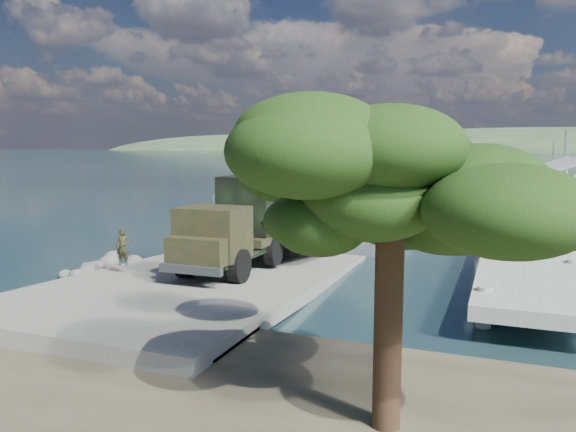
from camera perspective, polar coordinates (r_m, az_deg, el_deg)
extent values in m
plane|color=#173337|center=(25.17, -7.70, -6.79)|extent=(1400.00, 1400.00, 0.00)
cube|color=gray|center=(24.26, -8.86, -6.73)|extent=(10.00, 18.00, 0.50)
cube|color=#98988F|center=(39.67, 22.68, -0.68)|extent=(4.00, 44.00, 0.50)
cube|color=#4F595D|center=(47.33, 6.31, 0.40)|extent=(11.18, 32.56, 2.68)
cube|color=#4F595D|center=(48.28, 1.11, 2.94)|extent=(2.19, 32.12, 1.39)
cube|color=#4F595D|center=(46.40, 11.78, 2.62)|extent=(2.19, 32.12, 1.39)
cube|color=#4F595D|center=(31.97, 0.24, -1.77)|extent=(9.65, 0.89, 2.78)
cube|color=#4F595D|center=(57.57, 8.62, 4.51)|extent=(6.62, 4.59, 3.21)
cube|color=#2F3234|center=(57.51, 8.65, 6.33)|extent=(5.51, 3.68, 0.43)
cylinder|color=gray|center=(57.77, 7.43, 8.79)|extent=(0.17, 0.17, 5.35)
cylinder|color=gray|center=(57.31, 9.97, 8.22)|extent=(0.17, 0.17, 4.28)
cylinder|color=black|center=(24.06, -10.28, -4.58)|extent=(0.49, 1.39, 1.39)
cylinder|color=black|center=(22.90, -5.00, -5.09)|extent=(0.49, 1.39, 1.39)
cylinder|color=black|center=(27.17, -6.30, -3.15)|extent=(0.49, 1.39, 1.39)
cylinder|color=black|center=(26.14, -1.50, -3.52)|extent=(0.49, 1.39, 1.39)
cylinder|color=black|center=(29.05, -4.36, -2.45)|extent=(0.49, 1.39, 1.39)
cylinder|color=black|center=(28.10, 0.17, -2.76)|extent=(0.49, 1.39, 1.39)
cube|color=black|center=(26.03, -4.54, -3.23)|extent=(2.38, 8.13, 0.27)
cube|color=black|center=(23.31, -7.63, -1.70)|extent=(2.68, 2.15, 2.14)
cube|color=black|center=(22.31, -9.19, -3.52)|extent=(2.46, 0.97, 1.07)
cube|color=black|center=(27.31, -3.20, -1.93)|extent=(2.69, 4.93, 0.37)
cube|color=black|center=(27.30, -3.04, 1.35)|extent=(2.58, 4.07, 2.67)
cube|color=#2F3234|center=(21.98, -9.86, -5.40)|extent=(2.67, 0.28, 0.32)
imported|color=black|center=(25.32, -16.41, -3.91)|extent=(0.68, 0.56, 1.61)
cube|color=silver|center=(48.93, 25.95, -0.30)|extent=(2.65, 6.29, 1.00)
cube|color=silver|center=(47.78, 26.29, 0.32)|extent=(1.80, 1.98, 0.66)
cylinder|color=gray|center=(48.63, 26.18, 3.90)|extent=(0.11, 0.11, 6.65)
cube|color=silver|center=(60.04, 25.09, 0.98)|extent=(2.52, 5.68, 0.90)
cube|color=silver|center=(59.02, 25.34, 1.45)|extent=(1.65, 1.81, 0.60)
cylinder|color=gray|center=(59.81, 25.25, 4.07)|extent=(0.10, 0.10, 5.98)
cylinder|color=#302313|center=(11.46, 10.15, -10.24)|extent=(0.57, 0.57, 5.49)
ellipsoid|color=#16350E|center=(10.96, 10.46, 3.10)|extent=(5.30, 4.92, 2.27)
ellipsoid|color=#16350E|center=(14.59, 0.07, 4.21)|extent=(2.65, 2.65, 1.51)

